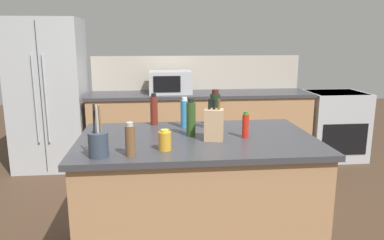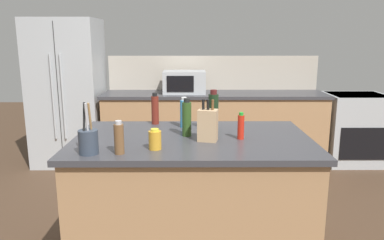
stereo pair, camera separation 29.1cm
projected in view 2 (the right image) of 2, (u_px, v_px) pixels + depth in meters
back_counter_run at (214, 128)px, 4.94m from camera, size 2.88×0.66×0.94m
wall_backsplash at (213, 73)px, 5.10m from camera, size 2.84×0.03×0.46m
kitchen_island at (192, 198)px, 2.79m from camera, size 1.70×1.05×0.94m
refrigerator at (68, 93)px, 4.88m from camera, size 0.87×0.75×1.88m
range_oven at (354, 128)px, 4.95m from camera, size 0.76×0.65×0.92m
microwave at (184, 82)px, 4.80m from camera, size 0.54×0.39×0.28m
knife_block at (208, 125)px, 2.57m from camera, size 0.15×0.13×0.29m
utensil_crock at (88, 141)px, 2.29m from camera, size 0.12×0.12×0.32m
vinegar_bottle at (155, 109)px, 3.08m from camera, size 0.06×0.06×0.26m
wine_bottle at (213, 112)px, 2.85m from camera, size 0.08×0.08×0.32m
honey_jar at (155, 140)px, 2.39m from camera, size 0.08×0.08×0.13m
spice_jar_oregano at (209, 119)px, 3.08m from camera, size 0.05×0.05×0.10m
dish_soap_bottle at (184, 113)px, 2.97m from camera, size 0.06×0.06×0.24m
pepper_grinder at (119, 138)px, 2.29m from camera, size 0.06×0.06×0.21m
olive_oil_bottle at (187, 118)px, 2.70m from camera, size 0.07×0.07×0.28m
hot_sauce_bottle at (241, 127)px, 2.62m from camera, size 0.05×0.05×0.19m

